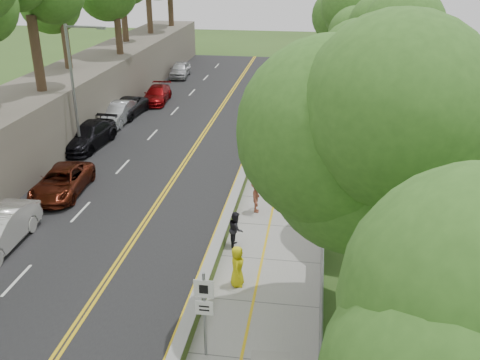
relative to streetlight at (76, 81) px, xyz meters
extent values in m
plane|color=#33511E|center=(10.46, -14.00, -4.64)|extent=(140.00, 140.00, 0.00)
cube|color=black|center=(5.06, 1.00, -4.62)|extent=(11.20, 66.00, 0.04)
cube|color=gray|center=(13.01, 1.00, -4.61)|extent=(4.20, 66.00, 0.05)
cube|color=#95D92F|center=(10.71, 1.00, -4.34)|extent=(0.42, 66.00, 0.60)
cube|color=#595147|center=(-3.04, 1.00, -2.64)|extent=(5.00, 66.00, 4.00)
cube|color=slate|center=(15.11, 1.00, -3.64)|extent=(0.04, 66.00, 2.00)
cylinder|color=gray|center=(-0.24, 0.00, -0.64)|extent=(0.18, 0.18, 8.00)
cylinder|color=gray|center=(0.87, 0.00, 3.21)|extent=(2.30, 0.13, 0.13)
cube|color=gray|center=(1.95, 0.00, 3.16)|extent=(0.50, 0.22, 0.14)
cylinder|color=gray|center=(11.51, -17.00, -3.04)|extent=(0.09, 0.09, 3.10)
cube|color=white|center=(11.51, -17.03, -2.04)|extent=(0.62, 0.04, 0.62)
cube|color=white|center=(11.51, -17.03, -2.74)|extent=(0.56, 0.04, 0.50)
cylinder|color=orange|center=(14.76, 4.00, -4.17)|extent=(0.51, 0.51, 0.84)
imported|color=#521A0E|center=(1.46, -6.11, -3.92)|extent=(2.62, 5.04, 1.36)
imported|color=black|center=(-0.14, 1.04, -3.83)|extent=(2.59, 5.48, 1.55)
imported|color=tan|center=(-0.14, 1.08, -3.88)|extent=(2.12, 4.39, 1.44)
imported|color=#9B9FA3|center=(-0.11, 6.19, -3.82)|extent=(1.68, 4.75, 1.56)
imported|color=black|center=(-0.14, 8.13, -3.92)|extent=(2.61, 5.05, 1.36)
imported|color=maroon|center=(1.13, 12.27, -3.93)|extent=(2.23, 4.78, 1.35)
imported|color=#BCBCC0|center=(0.65, 21.94, -3.85)|extent=(2.10, 4.52, 1.50)
imported|color=yellow|center=(11.91, -13.00, -3.76)|extent=(0.57, 0.84, 1.67)
imported|color=silver|center=(11.91, -3.43, -3.70)|extent=(0.58, 0.74, 1.77)
imported|color=black|center=(11.39, -10.06, -3.78)|extent=(0.73, 0.88, 1.62)
imported|color=brown|center=(11.91, -6.69, -3.76)|extent=(0.67, 1.10, 1.66)
imported|color=black|center=(14.66, 4.56, -3.74)|extent=(1.00, 0.44, 1.69)
camera|label=1|loc=(14.61, -30.19, 7.44)|focal=40.00mm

